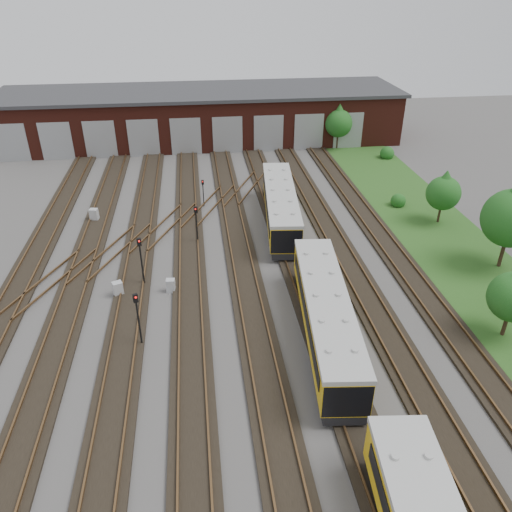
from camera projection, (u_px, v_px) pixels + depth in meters
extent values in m
plane|color=#43403E|center=(223.00, 323.00, 31.74)|extent=(120.00, 120.00, 0.00)
cube|color=brown|center=(3.00, 336.00, 30.16)|extent=(0.10, 70.00, 0.15)
cube|color=black|center=(60.00, 334.00, 30.60)|extent=(2.40, 70.00, 0.18)
cube|color=brown|center=(47.00, 333.00, 30.44)|extent=(0.10, 70.00, 0.15)
cube|color=brown|center=(72.00, 331.00, 30.60)|extent=(0.10, 70.00, 0.15)
cube|color=black|center=(126.00, 329.00, 31.04)|extent=(2.40, 70.00, 0.18)
cube|color=brown|center=(114.00, 328.00, 30.88)|extent=(0.10, 70.00, 0.15)
cube|color=brown|center=(138.00, 326.00, 31.04)|extent=(0.10, 70.00, 0.15)
cube|color=black|center=(191.00, 324.00, 31.48)|extent=(2.40, 70.00, 0.18)
cube|color=brown|center=(179.00, 323.00, 31.32)|extent=(0.10, 70.00, 0.15)
cube|color=brown|center=(202.00, 321.00, 31.47)|extent=(0.10, 70.00, 0.15)
cube|color=black|center=(254.00, 319.00, 31.91)|extent=(2.40, 70.00, 0.18)
cube|color=brown|center=(243.00, 318.00, 31.75)|extent=(0.10, 70.00, 0.15)
cube|color=brown|center=(265.00, 316.00, 31.91)|extent=(0.10, 70.00, 0.15)
cube|color=black|center=(315.00, 315.00, 32.35)|extent=(2.40, 70.00, 0.18)
cube|color=brown|center=(304.00, 313.00, 32.19)|extent=(0.10, 70.00, 0.15)
cube|color=brown|center=(326.00, 312.00, 32.35)|extent=(0.10, 70.00, 0.15)
cube|color=black|center=(374.00, 310.00, 32.79)|extent=(2.40, 70.00, 0.18)
cube|color=brown|center=(364.00, 309.00, 32.63)|extent=(0.10, 70.00, 0.15)
cube|color=brown|center=(385.00, 307.00, 32.78)|extent=(0.10, 70.00, 0.15)
cube|color=black|center=(432.00, 306.00, 33.22)|extent=(2.40, 70.00, 0.18)
cube|color=brown|center=(422.00, 304.00, 33.06)|extent=(0.10, 70.00, 0.15)
cube|color=brown|center=(443.00, 303.00, 33.22)|extent=(0.10, 70.00, 0.15)
cube|color=brown|center=(113.00, 251.00, 39.34)|extent=(5.40, 9.62, 0.15)
cube|color=brown|center=(165.00, 226.00, 43.22)|extent=(5.40, 9.62, 0.15)
cube|color=brown|center=(210.00, 205.00, 47.09)|extent=(5.40, 9.62, 0.15)
cube|color=brown|center=(48.00, 282.00, 35.46)|extent=(5.40, 9.62, 0.15)
cube|color=brown|center=(247.00, 187.00, 50.97)|extent=(5.40, 9.62, 0.15)
cube|color=#4B1B12|center=(201.00, 117.00, 64.65)|extent=(50.00, 12.00, 6.00)
cube|color=#313134|center=(199.00, 92.00, 63.08)|extent=(51.00, 12.50, 0.40)
cube|color=gray|center=(11.00, 143.00, 57.47)|extent=(3.60, 0.12, 4.40)
cube|color=gray|center=(56.00, 141.00, 58.01)|extent=(3.60, 0.12, 4.40)
cube|color=gray|center=(100.00, 140.00, 58.56)|extent=(3.60, 0.12, 4.40)
cube|color=gray|center=(144.00, 138.00, 59.11)|extent=(3.60, 0.12, 4.40)
cube|color=gray|center=(186.00, 137.00, 59.65)|extent=(3.60, 0.12, 4.40)
cube|color=gray|center=(228.00, 135.00, 60.20)|extent=(3.60, 0.12, 4.40)
cube|color=gray|center=(269.00, 134.00, 60.74)|extent=(3.60, 0.12, 4.40)
cube|color=gray|center=(309.00, 132.00, 61.29)|extent=(3.60, 0.12, 4.40)
cube|color=gray|center=(348.00, 131.00, 61.84)|extent=(3.60, 0.12, 4.40)
cube|color=#204F1A|center=(437.00, 234.00, 42.40)|extent=(8.00, 55.00, 0.05)
cube|color=black|center=(324.00, 331.00, 30.04)|extent=(3.53, 14.04, 0.56)
cube|color=yellow|center=(326.00, 314.00, 29.40)|extent=(3.80, 14.07, 2.04)
cube|color=#AEAFAA|center=(327.00, 298.00, 28.82)|extent=(3.89, 14.08, 0.28)
cube|color=black|center=(305.00, 311.00, 29.25)|extent=(1.29, 12.17, 0.79)
cube|color=black|center=(347.00, 310.00, 29.31)|extent=(1.29, 12.17, 0.79)
cube|color=black|center=(280.00, 218.00, 43.81)|extent=(3.53, 14.04, 0.56)
cube|color=yellow|center=(280.00, 204.00, 43.16)|extent=(3.80, 14.07, 2.04)
cube|color=#AEAFAA|center=(281.00, 192.00, 42.58)|extent=(3.89, 14.08, 0.28)
cube|color=black|center=(266.00, 202.00, 43.02)|extent=(1.29, 12.17, 0.79)
cube|color=black|center=(295.00, 202.00, 43.07)|extent=(1.29, 12.17, 0.79)
cylinder|color=black|center=(139.00, 324.00, 29.12)|extent=(0.11, 0.11, 3.11)
cube|color=black|center=(135.00, 298.00, 28.21)|extent=(0.31, 0.25, 0.54)
sphere|color=red|center=(135.00, 298.00, 28.06)|extent=(0.13, 0.13, 0.13)
cylinder|color=black|center=(142.00, 266.00, 34.79)|extent=(0.11, 0.11, 3.18)
cube|color=black|center=(139.00, 242.00, 33.86)|extent=(0.32, 0.23, 0.57)
sphere|color=red|center=(139.00, 241.00, 33.71)|extent=(0.14, 0.14, 0.14)
cylinder|color=black|center=(203.00, 195.00, 46.88)|extent=(0.09, 0.09, 2.20)
cube|color=black|center=(203.00, 182.00, 46.23)|extent=(0.23, 0.15, 0.43)
sphere|color=red|center=(203.00, 182.00, 46.11)|extent=(0.10, 0.10, 0.10)
cylinder|color=black|center=(197.00, 228.00, 40.39)|extent=(0.11, 0.11, 2.70)
cube|color=black|center=(196.00, 210.00, 39.58)|extent=(0.30, 0.21, 0.54)
sphere|color=red|center=(196.00, 209.00, 39.44)|extent=(0.13, 0.13, 0.13)
cube|color=#AFB1B4|center=(118.00, 289.00, 34.16)|extent=(0.79, 0.73, 1.06)
cube|color=#AFB1B4|center=(94.00, 215.00, 44.36)|extent=(0.78, 0.68, 1.15)
cube|color=#AFB1B4|center=(171.00, 286.00, 34.59)|extent=(0.64, 0.55, 0.98)
cube|color=#AFB1B4|center=(276.00, 233.00, 41.46)|extent=(0.70, 0.60, 1.07)
cube|color=#AFB1B4|center=(275.00, 243.00, 39.87)|extent=(0.71, 0.61, 1.11)
cylinder|color=#322216|center=(337.00, 142.00, 62.33)|extent=(0.21, 0.21, 1.72)
sphere|color=#164B15|center=(339.00, 123.00, 61.18)|extent=(3.35, 3.35, 3.35)
cone|color=#164B15|center=(339.00, 114.00, 60.59)|extent=(2.87, 2.87, 2.39)
cylinder|color=#322216|center=(439.00, 214.00, 44.03)|extent=(0.21, 0.21, 1.51)
sphere|color=#164B15|center=(443.00, 193.00, 43.02)|extent=(2.94, 2.94, 2.94)
cone|color=#164B15|center=(446.00, 182.00, 42.50)|extent=(2.52, 2.52, 2.10)
cylinder|color=#322216|center=(502.00, 254.00, 37.25)|extent=(0.27, 0.27, 2.19)
sphere|color=#164B15|center=(512.00, 218.00, 35.79)|extent=(4.27, 4.27, 4.27)
cylinder|color=#322216|center=(505.00, 325.00, 30.30)|extent=(0.24, 0.24, 1.54)
sphere|color=#164B15|center=(399.00, 199.00, 47.14)|extent=(1.41, 1.41, 1.41)
sphere|color=#164B15|center=(387.00, 151.00, 59.13)|extent=(1.64, 1.64, 1.64)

